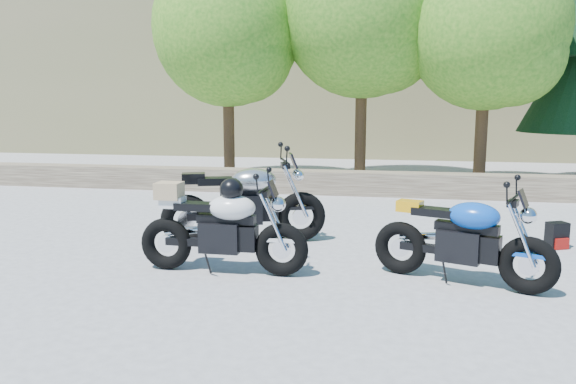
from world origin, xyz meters
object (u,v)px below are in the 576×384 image
at_px(white_bike, 222,226).
at_px(blue_bike, 463,240).
at_px(silver_bike, 245,203).
at_px(backpack, 557,236).

xyz_separation_m(white_bike, blue_bike, (2.73, 0.10, -0.06)).
relative_size(silver_bike, blue_bike, 1.17).
bearing_deg(silver_bike, backpack, -11.47).
relative_size(white_bike, blue_bike, 1.05).
bearing_deg(backpack, blue_bike, -152.92).
distance_m(silver_bike, blue_bike, 3.10).
height_order(white_bike, blue_bike, white_bike).
relative_size(blue_bike, backpack, 5.44).
bearing_deg(backpack, white_bike, -179.47).
distance_m(blue_bike, backpack, 2.37).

